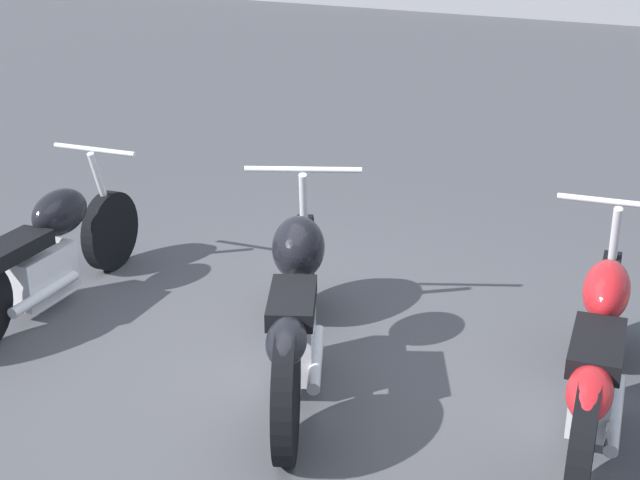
# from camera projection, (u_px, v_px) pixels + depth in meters

# --- Properties ---
(ground_plane) EXTENTS (60.00, 60.00, 0.00)m
(ground_plane) POSITION_uv_depth(u_px,v_px,m) (278.00, 370.00, 5.23)
(ground_plane) COLOR #424247
(motorcycle_slot_0) EXTENTS (0.66, 2.01, 0.95)m
(motorcycle_slot_0) POSITION_uv_depth(u_px,v_px,m) (43.00, 254.00, 5.85)
(motorcycle_slot_0) COLOR black
(motorcycle_slot_0) RESTS_ON ground_plane
(motorcycle_slot_1) EXTENTS (1.21, 2.07, 1.05)m
(motorcycle_slot_1) POSITION_uv_depth(u_px,v_px,m) (297.00, 306.00, 4.99)
(motorcycle_slot_1) COLOR black
(motorcycle_slot_1) RESTS_ON ground_plane
(motorcycle_slot_2) EXTENTS (0.68, 2.20, 1.04)m
(motorcycle_slot_2) POSITION_uv_depth(u_px,v_px,m) (598.00, 357.00, 4.49)
(motorcycle_slot_2) COLOR black
(motorcycle_slot_2) RESTS_ON ground_plane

